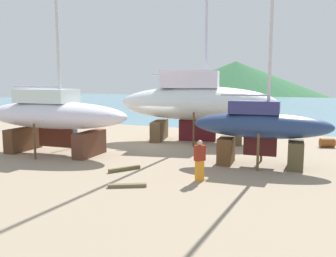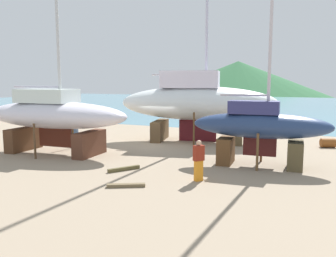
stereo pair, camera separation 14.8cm
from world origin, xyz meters
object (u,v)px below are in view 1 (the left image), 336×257
(sailboat_small_center, at_px, (53,115))
(barrel_rust_mid, at_px, (74,128))
(worker, at_px, (200,160))
(barrel_rust_far, at_px, (42,134))
(barrel_by_slipway, at_px, (65,135))
(sailboat_large_starboard, at_px, (260,127))
(sailboat_far_slipway, at_px, (197,102))
(barrel_ochre, at_px, (327,143))
(barrel_rust_near, at_px, (61,125))

(sailboat_small_center, bearing_deg, barrel_rust_mid, 116.65)
(barrel_rust_mid, bearing_deg, worker, -32.70)
(barrel_rust_far, relative_size, barrel_by_slipway, 0.86)
(sailboat_large_starboard, height_order, sailboat_far_slipway, sailboat_far_slipway)
(barrel_rust_mid, bearing_deg, sailboat_large_starboard, -17.93)
(sailboat_small_center, distance_m, barrel_ochre, 16.82)
(sailboat_small_center, xyz_separation_m, worker, (9.55, -2.06, -1.31))
(sailboat_large_starboard, distance_m, barrel_rust_mid, 16.16)
(barrel_ochre, xyz_separation_m, barrel_rust_near, (-20.63, -0.71, 0.14))
(sailboat_far_slipway, xyz_separation_m, barrel_rust_far, (-10.91, -3.24, -2.42))
(sailboat_small_center, height_order, barrel_ochre, sailboat_small_center)
(sailboat_large_starboard, relative_size, barrel_rust_near, 13.19)
(sailboat_small_center, bearing_deg, barrel_rust_near, 124.55)
(barrel_rust_far, bearing_deg, barrel_by_slipway, 12.72)
(sailboat_large_starboard, bearing_deg, worker, -120.61)
(sailboat_far_slipway, height_order, barrel_by_slipway, sailboat_far_slipway)
(sailboat_small_center, xyz_separation_m, barrel_rust_mid, (-3.96, 6.62, -1.76))
(sailboat_large_starboard, xyz_separation_m, sailboat_far_slipway, (-5.23, 5.57, 0.79))
(barrel_ochre, bearing_deg, barrel_rust_near, -178.03)
(sailboat_far_slipway, bearing_deg, barrel_rust_far, -176.28)
(sailboat_small_center, bearing_deg, sailboat_large_starboard, 4.07)
(barrel_by_slipway, relative_size, barrel_rust_mid, 1.07)
(sailboat_far_slipway, bearing_deg, barrel_ochre, -4.62)
(sailboat_large_starboard, xyz_separation_m, barrel_by_slipway, (-14.36, 2.73, -1.67))
(sailboat_far_slipway, distance_m, barrel_rust_far, 11.63)
(worker, relative_size, barrel_by_slipway, 1.82)
(sailboat_small_center, height_order, worker, sailboat_small_center)
(sailboat_far_slipway, bearing_deg, sailboat_large_starboard, -59.63)
(sailboat_small_center, xyz_separation_m, barrel_by_slipway, (-3.01, 4.40, -1.95))
(sailboat_large_starboard, height_order, barrel_by_slipway, sailboat_large_starboard)
(barrel_rust_far, distance_m, barrel_rust_mid, 2.75)
(barrel_rust_mid, bearing_deg, barrel_by_slipway, -66.79)
(barrel_ochre, xyz_separation_m, barrel_by_slipway, (-17.44, -4.03, -0.02))
(sailboat_large_starboard, height_order, barrel_rust_far, sailboat_large_starboard)
(sailboat_small_center, bearing_deg, barrel_by_slipway, 120.14)
(sailboat_far_slipway, height_order, worker, sailboat_far_slipway)
(barrel_rust_mid, bearing_deg, sailboat_small_center, -59.08)
(barrel_rust_near, bearing_deg, barrel_by_slipway, -46.09)
(sailboat_far_slipway, relative_size, sailboat_small_center, 1.48)
(barrel_by_slipway, distance_m, barrel_rust_mid, 2.43)
(barrel_rust_far, bearing_deg, sailboat_small_center, -39.85)
(barrel_ochre, distance_m, barrel_rust_mid, 18.48)
(barrel_rust_near, distance_m, barrel_rust_mid, 2.50)
(barrel_rust_near, bearing_deg, barrel_rust_mid, -26.08)
(worker, distance_m, barrel_by_slipway, 14.13)
(sailboat_small_center, relative_size, barrel_rust_far, 16.20)
(barrel_ochre, bearing_deg, barrel_rust_far, -167.01)
(barrel_rust_near, bearing_deg, sailboat_far_slipway, -2.25)
(sailboat_large_starboard, bearing_deg, sailboat_small_center, -176.44)
(worker, bearing_deg, sailboat_large_starboard, 102.09)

